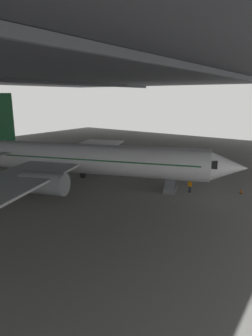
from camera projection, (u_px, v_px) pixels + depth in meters
The scene contains 7 objects.
ground_plane at pixel (110, 185), 40.11m from camera, with size 110.00×110.00×0.00m, color gray.
hangar_structure at pixel (37, 69), 43.98m from camera, with size 121.00×99.00×16.49m.
airplane_main at pixel (90, 159), 39.53m from camera, with size 38.37×38.61×12.33m.
boarding_stairs at pixel (171, 184), 37.98m from camera, with size 4.59×2.81×4.84m.
crew_worker_by_stairs at pixel (190, 185), 36.80m from camera, with size 0.25×0.55×1.65m.
traffic_cone_orange at pixel (242, 191), 36.73m from camera, with size 0.36×0.36×0.60m.
baggage_tug at pixel (52, 169), 46.65m from camera, with size 1.88×2.47×0.90m.
Camera 1 is at (-29.94, -24.09, 11.93)m, focal length 31.15 mm.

